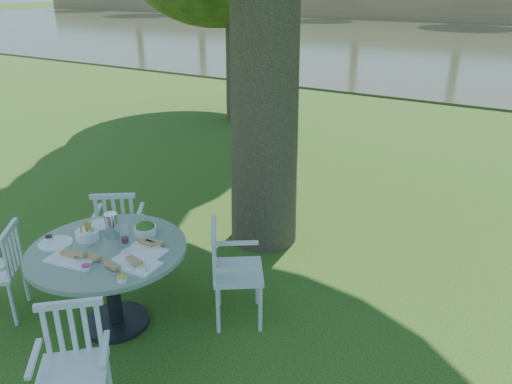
% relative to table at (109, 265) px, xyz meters
% --- Properties ---
extents(ground, '(140.00, 140.00, 0.00)m').
position_rel_table_xyz_m(ground, '(0.55, 1.24, -0.60)').
color(ground, '#1B3C0C').
rests_on(ground, ground).
extents(table, '(1.29, 1.29, 0.76)m').
position_rel_table_xyz_m(table, '(0.00, 0.00, 0.00)').
color(table, black).
rests_on(table, ground).
extents(chair_ne, '(0.61, 0.62, 0.90)m').
position_rel_table_xyz_m(chair_ne, '(0.78, 0.58, -0.07)').
color(chair_ne, silver).
rests_on(chair_ne, ground).
extents(chair_nw, '(0.59, 0.58, 0.86)m').
position_rel_table_xyz_m(chair_nw, '(-0.66, 0.73, -0.09)').
color(chair_nw, silver).
rests_on(chair_nw, ground).
extents(chair_sw, '(0.58, 0.58, 0.84)m').
position_rel_table_xyz_m(chair_sw, '(-0.91, -0.37, -0.10)').
color(chair_sw, silver).
rests_on(chair_sw, ground).
extents(chair_se, '(0.59, 0.59, 0.85)m').
position_rel_table_xyz_m(chair_se, '(0.53, -0.83, -0.09)').
color(chair_se, silver).
rests_on(chair_se, ground).
extents(tableware, '(1.13, 0.87, 0.22)m').
position_rel_table_xyz_m(tableware, '(-0.04, 0.06, 0.20)').
color(tableware, white).
rests_on(tableware, table).
extents(river, '(100.00, 28.00, 0.12)m').
position_rel_table_xyz_m(river, '(0.55, 24.24, -0.60)').
color(river, '#363922').
rests_on(river, ground).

